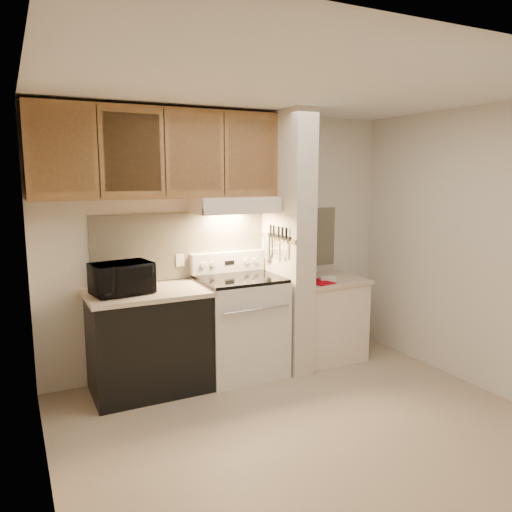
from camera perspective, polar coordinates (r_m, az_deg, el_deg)
floor at (r=4.06m, az=5.45°, el=-18.72°), size 3.60×3.60×0.00m
ceiling at (r=3.64m, az=6.09°, el=18.64°), size 3.60×3.60×0.00m
wall_back at (r=4.96m, az=-3.53°, el=1.70°), size 3.60×2.50×0.02m
wall_left at (r=3.10m, az=-23.70°, el=-3.74°), size 0.02×3.00×2.50m
wall_right at (r=4.84m, az=24.07°, el=0.71°), size 0.02×3.00×2.50m
backsplash at (r=4.96m, az=-3.47°, el=1.51°), size 2.60×0.02×0.63m
range_body at (r=4.83m, az=-1.81°, el=-8.13°), size 0.76×0.65×0.92m
oven_window at (r=4.54m, az=-0.12°, el=-8.73°), size 0.50×0.01×0.30m
oven_handle at (r=4.45m, az=0.10°, el=-6.17°), size 0.65×0.02×0.02m
cooktop at (r=4.71m, az=-1.84°, el=-2.60°), size 0.74×0.64×0.03m
range_backguard at (r=4.94m, az=-3.23°, el=-0.68°), size 0.76×0.08×0.20m
range_display at (r=4.90m, az=-3.04°, el=-0.76°), size 0.10×0.01×0.04m
range_knob_left_outer at (r=4.80m, az=-6.09°, el=-1.03°), size 0.05×0.02×0.05m
range_knob_left_inner at (r=4.83m, az=-4.98°, el=-0.93°), size 0.05×0.02×0.05m
range_knob_right_inner at (r=4.97m, az=-1.12°, el=-0.60°), size 0.05×0.02×0.05m
range_knob_right_outer at (r=5.02m, az=-0.09°, el=-0.51°), size 0.05×0.02×0.05m
dishwasher_front at (r=4.57m, az=-12.09°, el=-9.71°), size 1.00×0.63×0.87m
left_countertop at (r=4.44m, az=-12.29°, el=-4.15°), size 1.04×0.67×0.04m
spoon_rest at (r=4.43m, az=-15.91°, el=-3.95°), size 0.25×0.09×0.02m
teal_jar at (r=4.57m, az=-17.27°, el=-3.13°), size 0.10×0.10×0.09m
outlet at (r=4.80m, az=-8.67°, el=-0.47°), size 0.08×0.01×0.12m
microwave at (r=4.34m, az=-15.11°, el=-2.49°), size 0.53×0.40×0.27m
partition_pillar at (r=4.88m, az=3.61°, el=1.57°), size 0.22×0.70×2.50m
pillar_trim at (r=4.82m, az=2.43°, el=2.07°), size 0.01×0.70×0.04m
knife_strip at (r=4.77m, az=2.65°, el=2.24°), size 0.02×0.42×0.04m
knife_blade_a at (r=4.65m, az=3.43°, el=0.80°), size 0.01×0.03×0.16m
knife_handle_a at (r=4.62m, az=3.49°, el=2.62°), size 0.02×0.02×0.10m
knife_blade_b at (r=4.70m, az=3.03°, el=0.78°), size 0.01×0.04×0.18m
knife_handle_b at (r=4.68m, az=3.05°, el=2.72°), size 0.02×0.02×0.10m
knife_blade_c at (r=4.79m, az=2.44°, el=0.82°), size 0.01×0.04×0.20m
knife_handle_c at (r=4.74m, az=2.61°, el=2.81°), size 0.02×0.02×0.10m
knife_blade_d at (r=4.84m, az=2.11°, el=1.15°), size 0.01×0.04×0.16m
knife_handle_d at (r=4.83m, az=2.04°, el=2.93°), size 0.02×0.02×0.10m
knife_blade_e at (r=4.91m, az=1.68°, el=1.15°), size 0.01×0.04×0.18m
knife_handle_e at (r=4.88m, az=1.70°, el=3.01°), size 0.02×0.02×0.10m
oven_mitt at (r=4.97m, az=1.31°, el=1.00°), size 0.03×0.10×0.24m
right_cab_base at (r=5.30m, az=7.86°, el=-7.23°), size 0.70×0.60×0.81m
right_countertop at (r=5.20m, az=7.96°, el=-2.73°), size 0.74×0.64×0.04m
red_folder at (r=4.97m, az=7.23°, el=-2.98°), size 0.25×0.31×0.01m
white_box at (r=5.08m, az=8.14°, el=-2.55°), size 0.17×0.15×0.04m
range_hood at (r=4.73m, az=-2.52°, el=5.89°), size 0.78×0.44×0.15m
hood_lip at (r=4.54m, az=-1.43°, el=5.18°), size 0.78×0.04×0.06m
upper_cabinets at (r=4.53m, az=-10.96°, el=11.40°), size 2.18×0.33×0.77m
cab_door_a at (r=4.22m, az=-21.31°, el=11.11°), size 0.46×0.01×0.63m
cab_gap_a at (r=4.25m, az=-17.58°, el=11.29°), size 0.01×0.01×0.73m
cab_door_b at (r=4.31m, az=-13.93°, el=11.41°), size 0.46×0.01×0.63m
cab_gap_b at (r=4.37m, az=-10.38°, el=11.50°), size 0.01×0.01×0.73m
cab_door_c at (r=4.46m, az=-6.95°, el=11.54°), size 0.46×0.01×0.63m
cab_gap_c at (r=4.56m, az=-3.66°, el=11.54°), size 0.01×0.01×0.73m
cab_door_d at (r=4.67m, az=-0.52°, el=11.50°), size 0.46×0.01×0.63m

